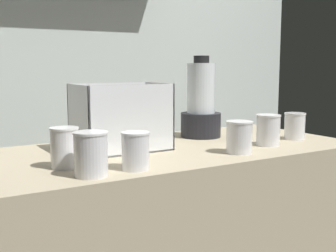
{
  "coord_description": "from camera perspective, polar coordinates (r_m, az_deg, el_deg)",
  "views": [
    {
      "loc": [
        -0.8,
        -1.33,
        1.2
      ],
      "look_at": [
        0.0,
        0.0,
        0.98
      ],
      "focal_mm": 46.7,
      "sensor_mm": 36.0,
      "label": 1
    }
  ],
  "objects": [
    {
      "name": "juice_cup_pomegranate_far_left",
      "position": [
        1.3,
        -13.33,
        -3.09
      ],
      "size": [
        0.08,
        0.08,
        0.12
      ],
      "color": "white",
      "rests_on": "counter"
    },
    {
      "name": "juice_cup_pomegranate_left",
      "position": [
        1.19,
        -10.02,
        -3.95
      ],
      "size": [
        0.09,
        0.09,
        0.12
      ],
      "color": "white",
      "rests_on": "counter"
    },
    {
      "name": "back_wall_unit",
      "position": [
        2.24,
        -10.46,
        9.63
      ],
      "size": [
        2.6,
        0.24,
        2.5
      ],
      "color": "silver",
      "rests_on": "ground_plane"
    },
    {
      "name": "juice_cup_carrot_right",
      "position": [
        1.5,
        9.29,
        -1.61
      ],
      "size": [
        0.09,
        0.09,
        0.11
      ],
      "color": "white",
      "rests_on": "counter"
    },
    {
      "name": "juice_cup_carrot_rightmost",
      "position": [
        1.83,
        16.19,
        -0.21
      ],
      "size": [
        0.08,
        0.08,
        0.11
      ],
      "color": "white",
      "rests_on": "counter"
    },
    {
      "name": "blender_pitcher",
      "position": [
        1.81,
        4.32,
        2.64
      ],
      "size": [
        0.17,
        0.17,
        0.33
      ],
      "color": "black",
      "rests_on": "counter"
    },
    {
      "name": "juice_cup_pomegranate_middle",
      "position": [
        1.25,
        -4.27,
        -3.56
      ],
      "size": [
        0.08,
        0.08,
        0.11
      ],
      "color": "white",
      "rests_on": "counter"
    },
    {
      "name": "carrot_display_bin",
      "position": [
        1.54,
        -5.88,
        -0.43
      ],
      "size": [
        0.31,
        0.21,
        0.23
      ],
      "color": "white",
      "rests_on": "counter"
    },
    {
      "name": "juice_cup_pomegranate_far_right",
      "position": [
        1.66,
        12.93,
        -0.7
      ],
      "size": [
        0.09,
        0.09,
        0.11
      ],
      "color": "white",
      "rests_on": "counter"
    }
  ]
}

